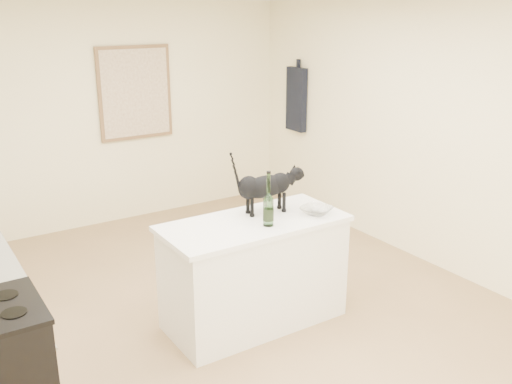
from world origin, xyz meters
name	(u,v)px	position (x,y,z in m)	size (l,w,h in m)	color
floor	(232,313)	(0.00, 0.00, 0.00)	(5.50, 5.50, 0.00)	#9F7C54
wall_back	(111,116)	(0.00, 2.75, 1.30)	(4.50, 4.50, 0.00)	#FDF5C4
wall_right	(424,136)	(2.25, 0.00, 1.30)	(5.50, 5.50, 0.00)	#FDF5C4
island_base	(254,274)	(0.10, -0.20, 0.43)	(1.44, 0.67, 0.86)	white
island_top	(254,223)	(0.10, -0.20, 0.88)	(1.50, 0.70, 0.04)	white
artwork_frame	(135,93)	(0.30, 2.72, 1.55)	(0.90, 0.03, 1.10)	brown
artwork_canvas	(136,93)	(0.30, 2.70, 1.55)	(0.82, 0.00, 1.02)	beige
hanging_garment	(296,99)	(2.19, 2.05, 1.40)	(0.08, 0.34, 0.80)	black
black_cat	(265,189)	(0.28, -0.09, 1.10)	(0.58, 0.17, 0.41)	black
wine_bottle	(268,202)	(0.14, -0.34, 1.09)	(0.08, 0.08, 0.39)	#265B24
glass_bowl	(316,211)	(0.61, -0.35, 0.93)	(0.25, 0.25, 0.06)	silver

